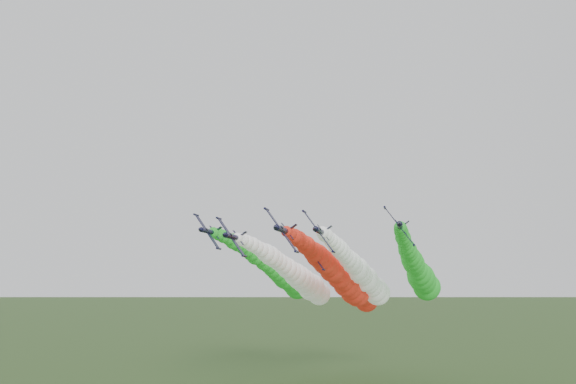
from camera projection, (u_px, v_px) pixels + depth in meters
name	position (u px, v px, depth m)	size (l,w,h in m)	color
jet_lead	(339.00, 277.00, 134.40)	(12.04, 72.14, 18.74)	black
jet_inner_left	(300.00, 278.00, 147.18)	(12.02, 72.12, 18.72)	black
jet_inner_right	(363.00, 277.00, 140.62)	(12.22, 72.31, 18.92)	black
jet_outer_left	(279.00, 273.00, 159.86)	(12.68, 72.77, 19.38)	black
jet_outer_right	(419.00, 272.00, 148.27)	(12.67, 72.77, 19.37)	black
jet_trail	(353.00, 286.00, 159.63)	(12.45, 72.54, 19.14)	black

